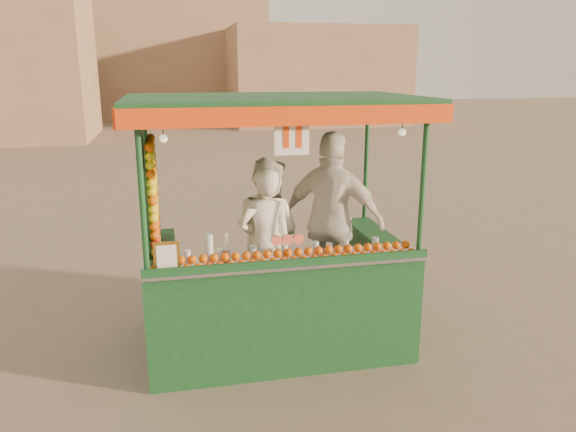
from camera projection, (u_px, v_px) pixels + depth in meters
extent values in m
plane|color=#6F5F4F|center=(259.00, 332.00, 6.31)|extent=(90.00, 90.00, 0.00)
cube|color=#9F7D5A|center=(314.00, 76.00, 29.75)|extent=(9.00, 6.00, 5.00)
cube|color=#9F7D5A|center=(145.00, 58.00, 33.31)|extent=(14.00, 7.00, 7.00)
cube|color=#103C19|center=(275.00, 326.00, 6.11)|extent=(2.67, 1.64, 0.31)
cylinder|color=black|center=(190.00, 332.00, 5.91)|extent=(0.37, 0.10, 0.37)
cylinder|color=black|center=(354.00, 316.00, 6.29)|extent=(0.37, 0.10, 0.37)
cube|color=#103C19|center=(287.00, 303.00, 5.33)|extent=(2.67, 0.31, 0.82)
cube|color=#103C19|center=(163.00, 284.00, 5.82)|extent=(0.31, 1.33, 0.82)
cube|color=#103C19|center=(374.00, 267.00, 6.30)|extent=(0.31, 1.33, 0.82)
cube|color=#B2B2B7|center=(287.00, 261.00, 5.25)|extent=(2.67, 0.47, 0.03)
cylinder|color=#103C19|center=(142.00, 198.00, 4.68)|extent=(0.05, 0.05, 1.44)
cylinder|color=#103C19|center=(423.00, 185.00, 5.21)|extent=(0.05, 0.05, 1.44)
cylinder|color=#103C19|center=(147.00, 167.00, 6.13)|extent=(0.05, 0.05, 1.44)
cylinder|color=#103C19|center=(366.00, 160.00, 6.66)|extent=(0.05, 0.05, 1.44)
cube|color=#103C19|center=(273.00, 100.00, 5.47)|extent=(2.88, 1.85, 0.08)
cube|color=#E23F0C|center=(294.00, 116.00, 4.62)|extent=(2.88, 0.04, 0.16)
cube|color=#E23F0C|center=(258.00, 103.00, 6.37)|extent=(2.88, 0.04, 0.16)
cube|color=#E23F0C|center=(123.00, 111.00, 5.20)|extent=(0.04, 1.85, 0.16)
cube|color=#E23F0C|center=(408.00, 106.00, 5.79)|extent=(0.04, 1.85, 0.16)
cylinder|color=#E85D46|center=(288.00, 240.00, 5.05)|extent=(0.10, 0.03, 0.10)
cube|color=#B77C22|center=(167.00, 258.00, 4.86)|extent=(0.23, 0.02, 0.29)
cube|color=white|center=(292.00, 137.00, 4.75)|extent=(0.31, 0.02, 0.31)
sphere|color=#FFE5B2|center=(163.00, 138.00, 4.66)|extent=(0.07, 0.07, 0.07)
sphere|color=#FFE5B2|center=(402.00, 132.00, 5.10)|extent=(0.07, 0.07, 0.07)
imported|color=white|center=(265.00, 245.00, 5.79)|extent=(0.67, 0.52, 1.64)
imported|color=white|center=(267.00, 231.00, 6.21)|extent=(1.01, 1.03, 1.67)
imported|color=silver|center=(332.00, 221.00, 6.07)|extent=(1.23, 1.02, 1.96)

